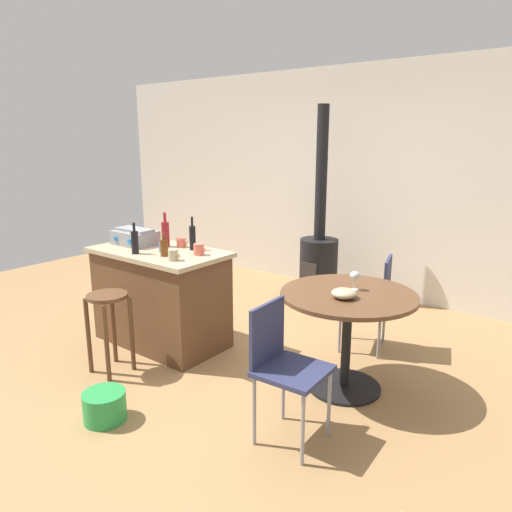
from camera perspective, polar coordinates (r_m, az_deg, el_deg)
The scene contains 20 objects.
ground_plane at distance 4.21m, azimuth -3.64°, elevation -12.30°, with size 8.80×8.80×0.00m, color #A37A4C.
back_wall at distance 5.91m, azimuth 12.41°, elevation 8.65°, with size 8.00×0.10×2.70m, color beige.
kitchen_island at distance 4.47m, azimuth -11.35°, elevation -4.79°, with size 1.25×0.71×0.89m.
wooden_stool at distance 4.01m, azimuth -17.26°, elevation -6.91°, with size 0.32×0.32×0.66m.
dining_table at distance 3.59m, azimuth 10.93°, elevation -7.11°, with size 1.00×1.00×0.77m.
folding_chair_near at distance 3.00m, azimuth 3.29°, elevation -12.47°, with size 0.42×0.42×0.88m.
folding_chair_far at distance 4.34m, azimuth 13.78°, elevation -4.63°, with size 0.49×0.49×0.86m.
wood_stove at distance 5.56m, azimuth 7.54°, elevation 0.10°, with size 0.44×0.45×2.22m.
toolbox at distance 4.62m, azimuth -14.33°, elevation 2.24°, with size 0.40×0.29×0.15m.
bottle_0 at distance 4.28m, azimuth -7.63°, elevation 2.26°, with size 0.06×0.06×0.30m.
bottle_1 at distance 4.10m, azimuth -10.96°, elevation 1.04°, with size 0.07×0.07×0.20m.
bottle_2 at distance 4.23m, azimuth -14.34°, elevation 1.67°, with size 0.06×0.06×0.27m.
bottle_3 at distance 4.45m, azimuth -10.81°, elevation 2.68°, with size 0.07×0.07×0.32m.
cup_0 at distance 4.10m, azimuth -6.87°, elevation 0.80°, with size 0.13×0.09×0.10m.
cup_1 at distance 3.94m, azimuth -9.88°, elevation 0.13°, with size 0.12×0.08×0.09m.
cup_2 at distance 4.27m, azimuth -11.08°, elevation 1.06°, with size 0.11×0.07×0.08m.
cup_3 at distance 4.42m, azimuth -8.94°, elevation 1.60°, with size 0.12×0.09×0.08m.
wine_glass at distance 3.58m, azimuth 11.75°, elevation -2.38°, with size 0.07×0.07×0.14m.
serving_bowl at distance 3.41m, azimuth 10.52°, elevation -4.43°, with size 0.18×0.18×0.07m, color tan.
plastic_bucket at distance 3.52m, azimuth -17.71°, elevation -16.79°, with size 0.29×0.29×0.20m, color green.
Camera 1 is at (2.50, -2.83, 1.86)m, focal length 33.33 mm.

